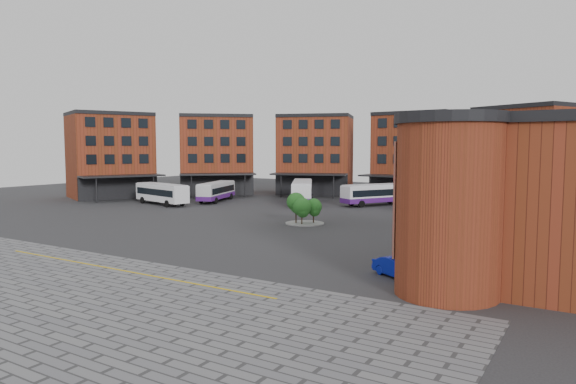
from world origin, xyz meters
The scene contains 13 objects.
ground centered at (0.00, 0.00, 0.00)m, with size 160.00×160.00×0.00m, color #28282B.
paving_zone centered at (2.00, -22.00, 0.01)m, with size 50.00×22.00×0.02m, color slate.
yellow_line centered at (2.00, -14.00, 0.03)m, with size 26.00×0.15×0.02m, color gold.
main_building centered at (-4.77, 38.25, 7.23)m, with size 94.14×42.48×14.60m.
east_building centered at (28.70, -3.06, 5.29)m, with size 17.40×15.40×10.60m.
tree_island centered at (2.04, 11.57, 1.94)m, with size 4.40×4.40×3.58m.
bus_a centered at (-26.09, 17.62, 1.87)m, with size 11.45×5.17×3.16m.
bus_b centered at (-22.11, 25.68, 1.66)m, with size 5.85×11.12×3.07m.
bus_c centered at (-8.58, 29.76, 1.91)m, with size 8.52×12.36×3.53m.
bus_d centered at (1.90, 33.74, 1.72)m, with size 7.97×11.00×3.17m.
bus_e centered at (13.54, 29.56, 1.66)m, with size 7.88×10.53×3.06m.
bus_f centered at (21.09, 24.83, 1.83)m, with size 9.13×11.44×3.39m.
blue_car centered at (19.29, -5.64, 0.67)m, with size 1.42×4.07×1.34m, color #0C19A0.
Camera 1 is at (30.54, -38.06, 8.66)m, focal length 32.00 mm.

